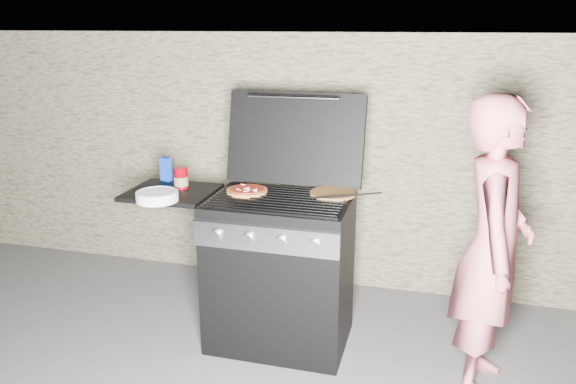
% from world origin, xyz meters
% --- Properties ---
extents(ground, '(50.00, 50.00, 0.00)m').
position_xyz_m(ground, '(0.00, 0.00, 0.00)').
color(ground, '#4E4D4B').
extents(stone_wall, '(8.00, 0.35, 1.80)m').
position_xyz_m(stone_wall, '(0.00, 1.05, 0.90)').
color(stone_wall, gray).
rests_on(stone_wall, ground).
extents(gas_grill, '(1.34, 0.79, 0.91)m').
position_xyz_m(gas_grill, '(-0.25, 0.00, 0.46)').
color(gas_grill, black).
rests_on(gas_grill, ground).
extents(pizza_topped, '(0.26, 0.26, 0.03)m').
position_xyz_m(pizza_topped, '(-0.21, 0.06, 0.92)').
color(pizza_topped, gold).
rests_on(pizza_topped, gas_grill).
extents(pizza_plain, '(0.35, 0.35, 0.01)m').
position_xyz_m(pizza_plain, '(0.28, 0.14, 0.92)').
color(pizza_plain, '#DFA04E').
rests_on(pizza_plain, gas_grill).
extents(sauce_jar, '(0.11, 0.11, 0.13)m').
position_xyz_m(sauce_jar, '(-0.63, 0.06, 0.97)').
color(sauce_jar, '#6E0009').
rests_on(sauce_jar, gas_grill).
extents(blue_carton, '(0.08, 0.06, 0.15)m').
position_xyz_m(blue_carton, '(-0.80, 0.19, 0.98)').
color(blue_carton, '#0F34BB').
rests_on(blue_carton, gas_grill).
extents(plate_stack, '(0.31, 0.31, 0.05)m').
position_xyz_m(plate_stack, '(-0.65, -0.21, 0.93)').
color(plate_stack, white).
rests_on(plate_stack, gas_grill).
extents(person, '(0.41, 0.59, 1.55)m').
position_xyz_m(person, '(1.14, -0.12, 0.77)').
color(person, '#D96872').
rests_on(person, ground).
extents(tongs, '(0.39, 0.03, 0.08)m').
position_xyz_m(tongs, '(0.38, 0.00, 0.95)').
color(tongs, black).
rests_on(tongs, gas_grill).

